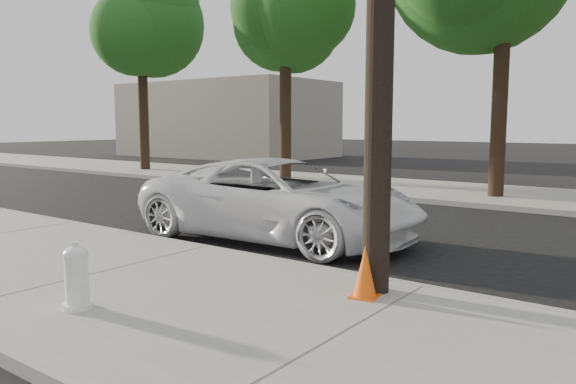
{
  "coord_description": "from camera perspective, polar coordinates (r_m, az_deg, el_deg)",
  "views": [
    {
      "loc": [
        6.83,
        -8.91,
        2.27
      ],
      "look_at": [
        0.69,
        -0.64,
        1.0
      ],
      "focal_mm": 35.0,
      "sensor_mm": 36.0,
      "label": 1
    }
  ],
  "objects": [
    {
      "name": "ground",
      "position": [
        11.45,
        -0.86,
        -4.4
      ],
      "size": [
        120.0,
        120.0,
        0.0
      ],
      "primitive_type": "plane",
      "color": "black",
      "rests_on": "ground"
    },
    {
      "name": "near_sidewalk",
      "position": [
        8.53,
        -18.91,
        -8.26
      ],
      "size": [
        90.0,
        4.4,
        0.15
      ],
      "primitive_type": "cube",
      "color": "gray",
      "rests_on": "ground"
    },
    {
      "name": "far_sidewalk",
      "position": [
        18.83,
        15.08,
        0.08
      ],
      "size": [
        90.0,
        5.0,
        0.15
      ],
      "primitive_type": "cube",
      "color": "gray",
      "rests_on": "ground"
    },
    {
      "name": "curb_near",
      "position": [
        9.89,
        -8.32,
        -5.86
      ],
      "size": [
        90.0,
        0.12,
        0.16
      ],
      "primitive_type": "cube",
      "color": "#9E9B93",
      "rests_on": "ground"
    },
    {
      "name": "building_far",
      "position": [
        39.44,
        -6.31,
        7.3
      ],
      "size": [
        14.0,
        8.0,
        5.0
      ],
      "primitive_type": "cube",
      "color": "gray",
      "rests_on": "ground"
    },
    {
      "name": "tree_a",
      "position": [
        26.92,
        -14.69,
        15.9
      ],
      "size": [
        4.65,
        4.5,
        9.0
      ],
      "color": "black",
      "rests_on": "far_sidewalk"
    },
    {
      "name": "tree_b",
      "position": [
        21.52,
        -0.08,
        17.41
      ],
      "size": [
        4.34,
        4.2,
        8.45
      ],
      "color": "black",
      "rests_on": "far_sidewalk"
    },
    {
      "name": "police_cruiser",
      "position": [
        10.96,
        -0.86,
        -0.74
      ],
      "size": [
        5.81,
        2.92,
        1.58
      ],
      "primitive_type": "imported",
      "rotation": [
        0.0,
        0.0,
        1.62
      ],
      "color": "white",
      "rests_on": "ground"
    },
    {
      "name": "fire_hydrant",
      "position": [
        6.92,
        -20.68,
        -8.22
      ],
      "size": [
        0.39,
        0.35,
        0.73
      ],
      "rotation": [
        0.0,
        0.0,
        -0.2
      ],
      "color": "white",
      "rests_on": "near_sidewalk"
    },
    {
      "name": "traffic_cone",
      "position": [
        6.97,
        7.82,
        -8.1
      ],
      "size": [
        0.38,
        0.38,
        0.64
      ],
      "rotation": [
        0.0,
        0.0,
        0.17
      ],
      "color": "#FF5C0D",
      "rests_on": "near_sidewalk"
    }
  ]
}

